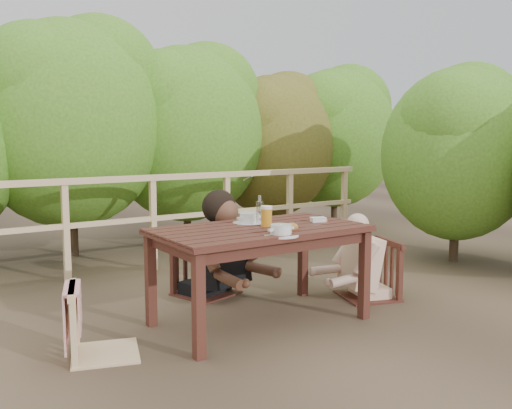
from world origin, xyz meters
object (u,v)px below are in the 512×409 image
chair_right (369,244)px  bottle (260,211)px  woman (204,214)px  diner_right (371,228)px  tumbler (292,227)px  table (260,276)px  chair_left (103,288)px  soup_far (250,219)px  soup_near (281,230)px  chair_far (206,241)px  beer_glass (267,217)px  bread_roll (291,227)px  butter_tub (318,220)px

chair_right → bottle: size_ratio=4.00×
bottle → woman: bearing=94.5°
diner_right → tumbler: size_ratio=17.43×
diner_right → tumbler: bearing=120.4°
woman → bottle: woman is taller
table → bottle: bearing=56.0°
chair_left → soup_far: (1.25, 0.20, 0.32)m
tumbler → chair_left: bearing=169.2°
chair_right → soup_far: (-1.10, 0.21, 0.29)m
woman → soup_near: size_ratio=5.83×
woman → soup_near: (-0.07, -1.24, 0.04)m
chair_right → woman: (-1.14, 0.89, 0.25)m
soup_near → bottle: bearing=74.1°
chair_far → soup_near: chair_far is taller
soup_near → beer_glass: (0.11, 0.33, 0.04)m
table → bread_roll: bread_roll is taller
chair_right → beer_glass: size_ratio=5.62×
soup_near → soup_far: soup_far is taller
bottle → butter_tub: 0.49m
soup_far → bottle: bottle is taller
chair_left → chair_far: bearing=-37.2°
bottle → tumbler: bearing=-81.0°
beer_glass → butter_tub: size_ratio=1.44×
bottle → table: bearing=-124.0°
table → chair_right: size_ratio=1.64×
table → beer_glass: size_ratio=9.22×
diner_right → bottle: diner_right is taller
chair_left → soup_near: (1.15, -0.37, 0.32)m
bread_roll → beer_glass: beer_glass is taller
chair_left → beer_glass: (1.25, -0.03, 0.36)m
tumbler → woman: bearing=95.9°
diner_right → soup_far: (-1.13, 0.21, 0.15)m
tumbler → soup_far: bearing=100.0°
beer_glass → bread_roll: bearing=-75.8°
diner_right → bottle: size_ratio=5.17×
bread_roll → tumbler: bearing=33.5°
table → chair_left: chair_left is taller
beer_glass → chair_left: bearing=178.5°
table → tumbler: (0.14, -0.23, 0.40)m
chair_right → woman: woman is taller
chair_left → chair_right: size_ratio=0.93×
beer_glass → chair_right: bearing=1.0°
diner_right → butter_tub: bearing=113.2°
table → bottle: (0.08, 0.12, 0.48)m
diner_right → tumbler: diner_right is taller
diner_right → butter_tub: 0.68m
chair_right → butter_tub: size_ratio=8.12×
bread_roll → beer_glass: (-0.06, 0.23, 0.05)m
beer_glass → bottle: size_ratio=0.71×
table → soup_near: 0.53m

